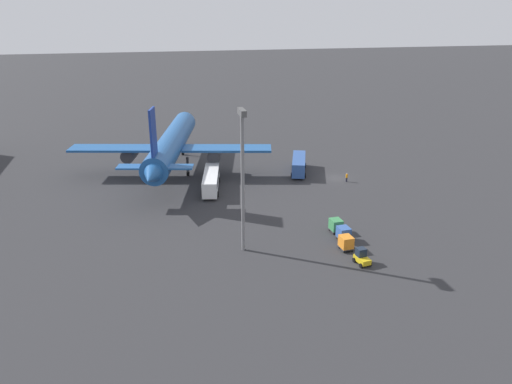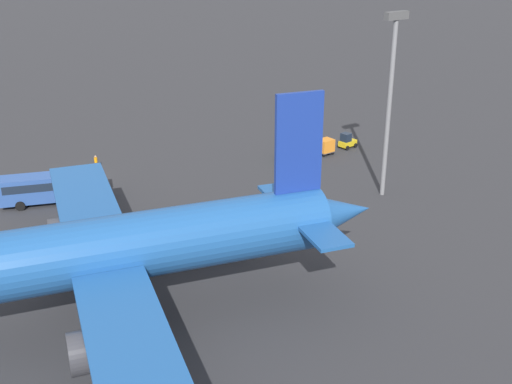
# 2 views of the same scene
# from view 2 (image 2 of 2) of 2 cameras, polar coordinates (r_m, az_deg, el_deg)

# --- Properties ---
(ground_plane) EXTENTS (600.00, 600.00, 0.00)m
(ground_plane) POSITION_cam_2_polar(r_m,az_deg,el_deg) (79.31, -15.40, 1.37)
(ground_plane) COLOR #2D2D30
(airplane) EXTENTS (45.90, 39.51, 16.51)m
(airplane) POSITION_cam_2_polar(r_m,az_deg,el_deg) (46.93, -15.08, -5.45)
(airplane) COLOR #1E5193
(airplane) RESTS_ON ground
(shuttle_bus_near) EXTENTS (10.92, 5.74, 3.18)m
(shuttle_bus_near) POSITION_cam_2_polar(r_m,az_deg,el_deg) (71.89, -17.70, 0.51)
(shuttle_bus_near) COLOR #2D5199
(shuttle_bus_near) RESTS_ON ground
(shuttle_bus_far) EXTENTS (12.83, 4.88, 3.20)m
(shuttle_bus_far) POSITION_cam_2_polar(r_m,az_deg,el_deg) (57.53, -6.61, -4.13)
(shuttle_bus_far) COLOR white
(shuttle_bus_far) RESTS_ON ground
(baggage_tug) EXTENTS (2.57, 1.95, 2.10)m
(baggage_tug) POSITION_cam_2_polar(r_m,az_deg,el_deg) (86.89, 8.09, 4.50)
(baggage_tug) COLOR gold
(baggage_tug) RESTS_ON ground
(worker_person) EXTENTS (0.38, 0.38, 1.74)m
(worker_person) POSITION_cam_2_polar(r_m,az_deg,el_deg) (80.83, -14.04, 2.58)
(worker_person) COLOR #1E1E2D
(worker_person) RESTS_ON ground
(cargo_cart_orange) EXTENTS (2.11, 1.82, 2.06)m
(cargo_cart_orange) POSITION_cam_2_polar(r_m,az_deg,el_deg) (83.88, 6.20, 4.10)
(cargo_cart_orange) COLOR #38383D
(cargo_cart_orange) RESTS_ON ground
(cargo_cart_blue) EXTENTS (2.11, 1.82, 2.06)m
(cargo_cart_blue) POSITION_cam_2_polar(r_m,az_deg,el_deg) (82.76, 4.29, 3.92)
(cargo_cart_blue) COLOR #38383D
(cargo_cart_blue) RESTS_ON ground
(cargo_cart_green) EXTENTS (2.11, 1.82, 2.06)m
(cargo_cart_green) POSITION_cam_2_polar(r_m,az_deg,el_deg) (81.07, 2.68, 3.55)
(cargo_cart_green) COLOR #38383D
(cargo_cart_green) RESTS_ON ground
(light_pole) EXTENTS (2.80, 0.70, 19.75)m
(light_pole) POSITION_cam_2_polar(r_m,az_deg,el_deg) (69.00, 11.87, 8.97)
(light_pole) COLOR slate
(light_pole) RESTS_ON ground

